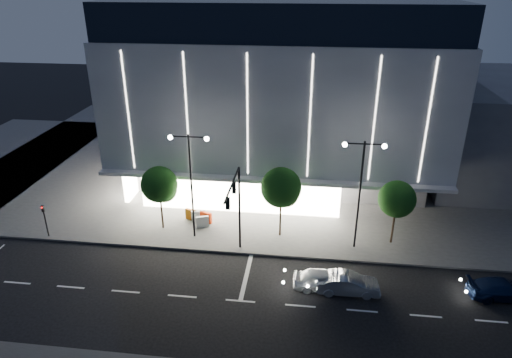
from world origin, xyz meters
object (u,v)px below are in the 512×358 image
object	(u,v)px
barrier_b	(198,216)
barrier_c	(191,215)
car_second	(348,284)
barrier_d	(202,222)
traffic_mast	(236,201)
ped_signal_far	(45,218)
street_lamp_east	(361,180)
street_lamp_west	(191,172)
car_third	(503,289)
tree_mid	(281,190)
barrier_a	(206,217)
tree_left	(160,186)
car_lead	(323,280)
tree_right	(397,201)

from	to	relation	value
barrier_b	barrier_c	xyz separation A→B (m)	(-0.63, 0.18, 0.00)
car_second	barrier_d	size ratio (longest dim) A/B	3.91
traffic_mast	ped_signal_far	size ratio (longest dim) A/B	2.36
street_lamp_east	car_second	world-z (taller)	street_lamp_east
street_lamp_west	car_third	bearing A→B (deg)	-12.38
tree_mid	barrier_a	size ratio (longest dim) A/B	5.59
ped_signal_far	tree_mid	xyz separation A→B (m)	(19.03, 2.52, 2.45)
street_lamp_west	barrier_a	size ratio (longest dim) A/B	8.18
tree_left	barrier_b	size ratio (longest dim) A/B	5.20
street_lamp_west	barrier_b	distance (m)	5.85
car_lead	barrier_c	distance (m)	13.99
street_lamp_east	car_second	distance (m)	7.78
traffic_mast	car_third	bearing A→B (deg)	-6.99
car_third	barrier_d	bearing A→B (deg)	67.28
barrier_c	barrier_d	xyz separation A→B (m)	(1.27, -1.09, 0.00)
barrier_c	barrier_d	world-z (taller)	same
barrier_c	traffic_mast	bearing A→B (deg)	-24.39
traffic_mast	tree_left	xyz separation A→B (m)	(-6.97, 3.68, -0.99)
tree_right	barrier_b	bearing A→B (deg)	175.03
tree_right	car_lead	world-z (taller)	tree_right
tree_left	barrier_c	distance (m)	4.26
ped_signal_far	car_third	xyz separation A→B (m)	(34.43, -3.42, -1.22)
ped_signal_far	car_lead	bearing A→B (deg)	-9.96
tree_left	street_lamp_east	bearing A→B (deg)	-3.65
car_lead	barrier_b	distance (m)	13.37
ped_signal_far	car_lead	xyz separation A→B (m)	(22.48, -3.95, -1.18)
barrier_b	barrier_c	bearing A→B (deg)	151.26
tree_left	car_third	xyz separation A→B (m)	(25.40, -5.94, -3.37)
barrier_c	street_lamp_east	bearing A→B (deg)	11.85
car_second	barrier_b	size ratio (longest dim) A/B	3.91
traffic_mast	car_third	world-z (taller)	traffic_mast
barrier_c	street_lamp_west	bearing A→B (deg)	-47.65
street_lamp_east	tree_mid	xyz separation A→B (m)	(-5.97, 1.02, -1.62)
street_lamp_east	car_lead	size ratio (longest dim) A/B	2.16
car_second	barrier_c	xyz separation A→B (m)	(-13.08, 8.30, -0.06)
traffic_mast	barrier_c	distance (m)	8.45
car_second	barrier_b	distance (m)	14.86
tree_right	barrier_d	distance (m)	16.04
street_lamp_west	barrier_d	bearing A→B (deg)	78.13
traffic_mast	tree_right	bearing A→B (deg)	17.02
tree_mid	car_third	distance (m)	16.91
street_lamp_east	tree_right	distance (m)	3.81
street_lamp_west	car_lead	distance (m)	12.93
car_second	barrier_d	bearing A→B (deg)	57.32
tree_mid	car_third	bearing A→B (deg)	-21.09
tree_left	car_lead	distance (m)	15.29
street_lamp_east	ped_signal_far	xyz separation A→B (m)	(-25.00, -1.50, -4.07)
traffic_mast	tree_right	distance (m)	12.63
barrier_a	barrier_b	size ratio (longest dim) A/B	1.00
car_lead	ped_signal_far	bearing A→B (deg)	77.50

